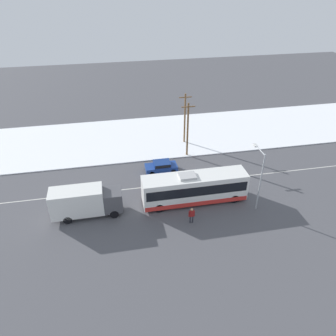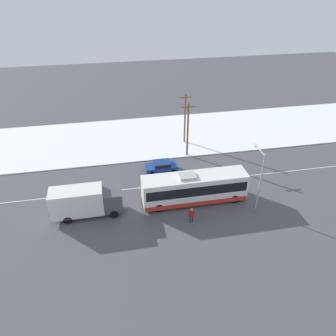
# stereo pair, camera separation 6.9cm
# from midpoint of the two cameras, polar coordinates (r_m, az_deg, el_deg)

# --- Properties ---
(ground_plane) EXTENTS (120.00, 120.00, 0.00)m
(ground_plane) POSITION_cam_midpoint_polar(r_m,az_deg,el_deg) (39.79, 4.14, -2.44)
(ground_plane) COLOR #4C4C51
(snow_lot) EXTENTS (80.00, 14.35, 0.12)m
(snow_lot) POSITION_cam_midpoint_polar(r_m,az_deg,el_deg) (50.87, 0.37, 5.83)
(snow_lot) COLOR white
(snow_lot) RESTS_ON ground_plane
(lane_marking_center) EXTENTS (60.00, 0.12, 0.00)m
(lane_marking_center) POSITION_cam_midpoint_polar(r_m,az_deg,el_deg) (39.79, 4.14, -2.44)
(lane_marking_center) COLOR silver
(lane_marking_center) RESTS_ON ground_plane
(city_bus) EXTENTS (11.40, 2.57, 3.54)m
(city_bus) POSITION_cam_midpoint_polar(r_m,az_deg,el_deg) (35.76, 4.58, -3.51)
(city_bus) COLOR white
(city_bus) RESTS_ON ground_plane
(box_truck) EXTENTS (7.21, 2.30, 3.27)m
(box_truck) POSITION_cam_midpoint_polar(r_m,az_deg,el_deg) (34.74, -14.34, -5.62)
(box_truck) COLOR silver
(box_truck) RESTS_ON ground_plane
(sedan_car) EXTENTS (4.00, 1.80, 1.36)m
(sedan_car) POSITION_cam_midpoint_polar(r_m,az_deg,el_deg) (41.36, -1.20, 0.33)
(sedan_car) COLOR navy
(sedan_car) RESTS_ON ground_plane
(pedestrian_at_stop) EXTENTS (0.65, 0.29, 1.81)m
(pedestrian_at_stop) POSITION_cam_midpoint_polar(r_m,az_deg,el_deg) (33.23, 4.09, -7.99)
(pedestrian_at_stop) COLOR #23232D
(pedestrian_at_stop) RESTS_ON ground_plane
(streetlamp) EXTENTS (0.36, 2.69, 6.74)m
(streetlamp) POSITION_cam_midpoint_polar(r_m,az_deg,el_deg) (34.77, 15.56, -0.70)
(streetlamp) COLOR #9EA3A8
(streetlamp) RESTS_ON ground_plane
(utility_pole_roadside) EXTENTS (1.80, 0.24, 7.58)m
(utility_pole_roadside) POSITION_cam_midpoint_polar(r_m,az_deg,el_deg) (43.51, 3.39, 6.78)
(utility_pole_roadside) COLOR brown
(utility_pole_roadside) RESTS_ON ground_plane
(utility_pole_snowlot) EXTENTS (1.80, 0.24, 7.45)m
(utility_pole_snowlot) POSITION_cam_midpoint_polar(r_m,az_deg,el_deg) (47.08, 2.90, 8.72)
(utility_pole_snowlot) COLOR brown
(utility_pole_snowlot) RESTS_ON ground_plane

